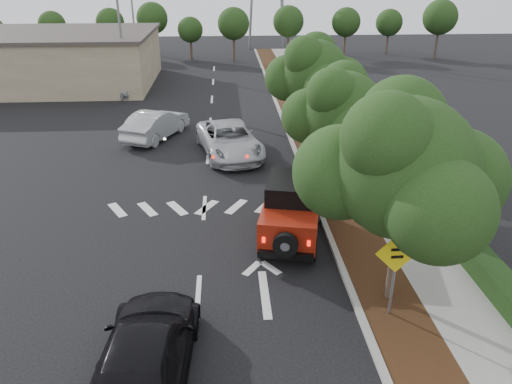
{
  "coord_description": "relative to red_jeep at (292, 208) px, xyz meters",
  "views": [
    {
      "loc": [
        0.95,
        -12.33,
        9.03
      ],
      "look_at": [
        1.93,
        3.0,
        2.01
      ],
      "focal_mm": 35.0,
      "sensor_mm": 36.0,
      "label": 1
    }
  ],
  "objects": [
    {
      "name": "parked_suv",
      "position": [
        -10.83,
        21.69,
        -0.44
      ],
      "size": [
        4.28,
        2.86,
        1.35
      ],
      "primitive_type": "imported",
      "rotation": [
        0.0,
        0.0,
        1.22
      ],
      "color": "#A5A9AD",
      "rests_on": "ground"
    },
    {
      "name": "commercial_building",
      "position": [
        -19.24,
        26.53,
        0.88
      ],
      "size": [
        22.0,
        12.0,
        4.0
      ],
      "primitive_type": "cube",
      "color": "gray",
      "rests_on": "ground"
    },
    {
      "name": "hedge",
      "position": [
        5.66,
        8.53,
        -0.72
      ],
      "size": [
        0.8,
        70.0,
        0.8
      ],
      "primitive_type": "cube",
      "color": "black",
      "rests_on": "ground"
    },
    {
      "name": "light_pole_a",
      "position": [
        -9.74,
        22.53,
        -1.12
      ],
      "size": [
        2.0,
        0.22,
        9.0
      ],
      "primitive_type": null,
      "color": "slate",
      "rests_on": "ground"
    },
    {
      "name": "black_suv_oncoming",
      "position": [
        -4.29,
        -6.67,
        -0.35
      ],
      "size": [
        2.48,
        5.42,
        1.54
      ],
      "primitive_type": "imported",
      "rotation": [
        0.0,
        0.0,
        3.08
      ],
      "color": "black",
      "rests_on": "ground"
    },
    {
      "name": "silver_suv_ahead",
      "position": [
        -2.12,
        8.72,
        -0.31
      ],
      "size": [
        3.86,
        6.24,
        1.61
      ],
      "primitive_type": "imported",
      "rotation": [
        0.0,
        0.0,
        0.22
      ],
      "color": "#B4B7BD",
      "rests_on": "ground"
    },
    {
      "name": "street_tree_far",
      "position": [
        2.36,
        9.53,
        -1.12
      ],
      "size": [
        3.4,
        3.4,
        5.62
      ],
      "primitive_type": null,
      "color": "black",
      "rests_on": "ground"
    },
    {
      "name": "sidewalk",
      "position": [
        4.26,
        8.53,
        -1.06
      ],
      "size": [
        2.0,
        70.0,
        0.12
      ],
      "primitive_type": "cube",
      "color": "gray",
      "rests_on": "ground"
    },
    {
      "name": "light_pole_b",
      "position": [
        -10.74,
        34.53,
        -1.12
      ],
      "size": [
        2.0,
        0.22,
        9.0
      ],
      "primitive_type": null,
      "color": "slate",
      "rests_on": "ground"
    },
    {
      "name": "street_tree_mid",
      "position": [
        2.36,
        3.03,
        -1.12
      ],
      "size": [
        3.2,
        3.2,
        5.32
      ],
      "primitive_type": null,
      "color": "black",
      "rests_on": "ground"
    },
    {
      "name": "ground",
      "position": [
        -3.24,
        -3.47,
        -1.12
      ],
      "size": [
        120.0,
        120.0,
        0.0
      ],
      "primitive_type": "plane",
      "color": "black",
      "rests_on": "ground"
    },
    {
      "name": "red_jeep",
      "position": [
        0.0,
        0.0,
        0.0
      ],
      "size": [
        2.68,
        4.49,
        2.2
      ],
      "rotation": [
        0.0,
        0.0,
        -0.21
      ],
      "color": "black",
      "rests_on": "ground"
    },
    {
      "name": "planting_strip",
      "position": [
        2.36,
        8.53,
        -1.06
      ],
      "size": [
        1.8,
        70.0,
        0.12
      ],
      "primitive_type": "cube",
      "color": "black",
      "rests_on": "ground"
    },
    {
      "name": "transmission_tower",
      "position": [
        2.76,
        44.53,
        -1.12
      ],
      "size": [
        7.0,
        4.0,
        28.0
      ],
      "primitive_type": null,
      "color": "slate",
      "rests_on": "ground"
    },
    {
      "name": "terracotta_planter",
      "position": [
        5.16,
        0.37,
        -0.35
      ],
      "size": [
        0.65,
        0.65,
        1.14
      ],
      "rotation": [
        0.0,
        0.0,
        -0.03
      ],
      "color": "brown",
      "rests_on": "ground"
    },
    {
      "name": "street_tree_near",
      "position": [
        2.36,
        -3.97,
        -1.12
      ],
      "size": [
        3.8,
        3.8,
        5.92
      ],
      "primitive_type": null,
      "color": "black",
      "rests_on": "ground"
    },
    {
      "name": "silver_sedan_oncoming",
      "position": [
        -6.23,
        11.75,
        -0.31
      ],
      "size": [
        3.55,
        5.16,
        1.61
      ],
      "primitive_type": "imported",
      "rotation": [
        0.0,
        0.0,
        2.72
      ],
      "color": "#A3A6AA",
      "rests_on": "ground"
    },
    {
      "name": "curb",
      "position": [
        1.36,
        8.53,
        -1.04
      ],
      "size": [
        0.2,
        70.0,
        0.15
      ],
      "primitive_type": "cube",
      "color": "#9E9B93",
      "rests_on": "ground"
    },
    {
      "name": "speed_hump_sign",
      "position": [
        2.16,
        -4.75,
        0.66
      ],
      "size": [
        1.21,
        0.11,
        2.57
      ],
      "rotation": [
        0.0,
        0.0,
        0.04
      ],
      "color": "slate",
      "rests_on": "ground"
    }
  ]
}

